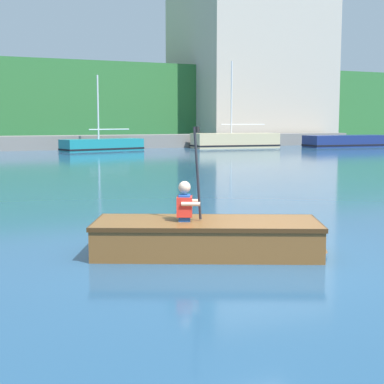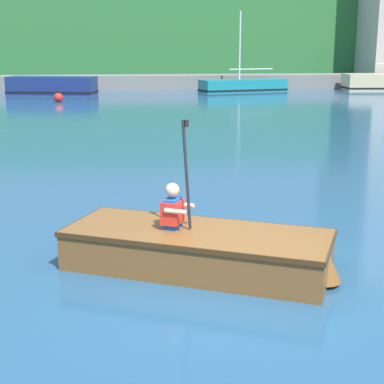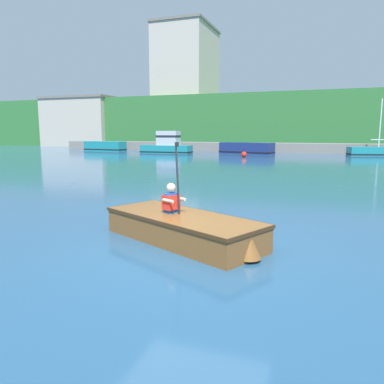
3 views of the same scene
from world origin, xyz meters
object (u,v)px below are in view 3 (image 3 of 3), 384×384
(moored_boat_dock_center_near, at_px, (167,145))
(rowboat_foreground, at_px, (184,227))
(moored_boat_dock_west_inner, at_px, (105,146))
(person_paddler, at_px, (172,199))
(moored_boat_dock_east_inner, at_px, (246,149))
(moored_boat_dock_center_far, at_px, (381,152))
(channel_buoy, at_px, (244,154))

(moored_boat_dock_center_near, xyz_separation_m, rowboat_foreground, (11.93, -26.30, -0.48))
(moored_boat_dock_west_inner, xyz_separation_m, person_paddler, (19.43, -27.74, 0.27))
(moored_boat_dock_west_inner, distance_m, moored_boat_dock_east_inner, 15.07)
(moored_boat_dock_west_inner, distance_m, rowboat_foreground, 34.17)
(moored_boat_dock_center_far, relative_size, moored_boat_dock_east_inner, 1.07)
(moored_boat_dock_center_far, height_order, rowboat_foreground, moored_boat_dock_center_far)
(moored_boat_dock_center_near, bearing_deg, moored_boat_dock_center_far, 7.78)
(rowboat_foreground, bearing_deg, moored_boat_dock_center_far, 77.20)
(moored_boat_dock_center_far, bearing_deg, moored_boat_dock_center_near, -172.22)
(moored_boat_dock_center_near, height_order, moored_boat_dock_east_inner, moored_boat_dock_center_near)
(person_paddler, height_order, channel_buoy, person_paddler)
(moored_boat_dock_center_near, distance_m, person_paddler, 28.61)
(moored_boat_dock_west_inner, xyz_separation_m, moored_boat_dock_center_far, (26.29, 0.93, -0.12))
(moored_boat_dock_center_near, bearing_deg, rowboat_foreground, -65.60)
(moored_boat_dock_center_far, xyz_separation_m, moored_boat_dock_east_inner, (-11.22, -1.04, 0.13))
(moored_boat_dock_west_inner, bearing_deg, moored_boat_dock_center_far, 2.02)
(moored_boat_dock_center_far, xyz_separation_m, channel_buoy, (-10.43, -5.73, -0.13))
(moored_boat_dock_west_inner, height_order, person_paddler, person_paddler)
(person_paddler, bearing_deg, moored_boat_dock_center_near, 113.95)
(moored_boat_dock_center_near, bearing_deg, person_paddler, -66.05)
(channel_buoy, bearing_deg, person_paddler, -81.15)
(moored_boat_dock_west_inner, relative_size, channel_buoy, 6.63)
(moored_boat_dock_center_far, bearing_deg, moored_boat_dock_east_inner, -174.70)
(moored_boat_dock_east_inner, xyz_separation_m, rowboat_foreground, (4.67, -27.78, -0.21))
(rowboat_foreground, distance_m, channel_buoy, 23.41)
(moored_boat_dock_center_near, distance_m, moored_boat_dock_east_inner, 7.41)
(moored_boat_dock_west_inner, bearing_deg, moored_boat_dock_east_inner, -0.43)
(moored_boat_dock_west_inner, xyz_separation_m, rowboat_foreground, (19.74, -27.89, -0.20))
(moored_boat_dock_center_far, bearing_deg, person_paddler, -103.46)
(moored_boat_dock_east_inner, bearing_deg, moored_boat_dock_center_near, -168.44)
(moored_boat_dock_center_near, bearing_deg, moored_boat_dock_east_inner, 11.56)
(moored_boat_dock_west_inner, distance_m, person_paddler, 33.87)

